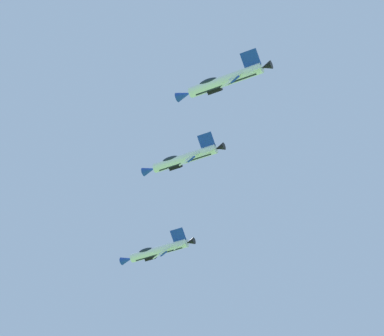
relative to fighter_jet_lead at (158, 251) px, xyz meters
The scene contains 3 objects.
fighter_jet_lead is the anchor object (origin of this frame).
fighter_jet_left_wing 23.76m from the fighter_jet_lead, 72.97° to the right, with size 15.26×8.69×7.44m.
fighter_jet_right_wing 46.59m from the fighter_jet_lead, 71.34° to the right, with size 15.26×8.51×7.78m.
Camera 1 is at (3.33, -6.37, 1.55)m, focal length 81.03 mm.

